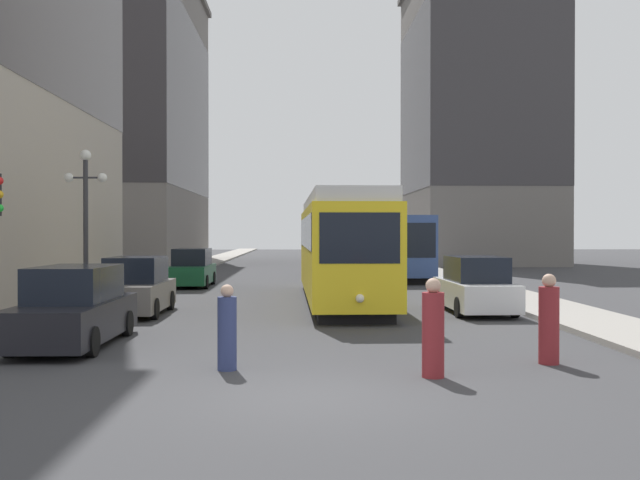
{
  "coord_description": "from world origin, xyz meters",
  "views": [
    {
      "loc": [
        -0.24,
        -11.55,
        2.6
      ],
      "look_at": [
        0.38,
        11.05,
        2.36
      ],
      "focal_mm": 41.29,
      "sensor_mm": 36.0,
      "label": 1
    }
  ],
  "objects_px": {
    "parked_car_left_near": "(136,288)",
    "parked_car_right_far": "(475,287)",
    "parked_car_left_mid": "(192,269)",
    "parked_car_left_far": "(74,309)",
    "pedestrian_crossing_far": "(227,330)",
    "pedestrian_on_sidewalk": "(549,322)",
    "pedestrian_crossing_near": "(433,331)",
    "streetcar": "(340,246)",
    "transit_bus": "(393,244)",
    "lamp_post_left_near": "(86,203)"
  },
  "relations": [
    {
      "from": "parked_car_left_near",
      "to": "parked_car_right_far",
      "type": "relative_size",
      "value": 0.92
    },
    {
      "from": "parked_car_left_near",
      "to": "parked_car_left_mid",
      "type": "distance_m",
      "value": 11.99
    },
    {
      "from": "parked_car_left_far",
      "to": "parked_car_left_mid",
      "type": "bearing_deg",
      "value": 90.09
    },
    {
      "from": "pedestrian_crossing_far",
      "to": "pedestrian_on_sidewalk",
      "type": "distance_m",
      "value": 6.3
    },
    {
      "from": "parked_car_left_near",
      "to": "pedestrian_crossing_near",
      "type": "relative_size",
      "value": 2.43
    },
    {
      "from": "parked_car_left_mid",
      "to": "parked_car_left_far",
      "type": "xyz_separation_m",
      "value": [
        0.0,
        -18.34,
        0.0
      ]
    },
    {
      "from": "parked_car_left_mid",
      "to": "parked_car_right_far",
      "type": "relative_size",
      "value": 0.99
    },
    {
      "from": "parked_car_left_near",
      "to": "parked_car_left_mid",
      "type": "bearing_deg",
      "value": 89.97
    },
    {
      "from": "streetcar",
      "to": "transit_bus",
      "type": "bearing_deg",
      "value": 74.24
    },
    {
      "from": "parked_car_left_near",
      "to": "parked_car_left_far",
      "type": "distance_m",
      "value": 6.36
    },
    {
      "from": "pedestrian_crossing_near",
      "to": "pedestrian_on_sidewalk",
      "type": "height_order",
      "value": "same"
    },
    {
      "from": "parked_car_left_mid",
      "to": "parked_car_left_far",
      "type": "distance_m",
      "value": 18.34
    },
    {
      "from": "streetcar",
      "to": "parked_car_right_far",
      "type": "distance_m",
      "value": 5.71
    },
    {
      "from": "pedestrian_crossing_far",
      "to": "lamp_post_left_near",
      "type": "distance_m",
      "value": 12.38
    },
    {
      "from": "streetcar",
      "to": "pedestrian_crossing_far",
      "type": "bearing_deg",
      "value": -103.14
    },
    {
      "from": "parked_car_right_far",
      "to": "parked_car_left_far",
      "type": "xyz_separation_m",
      "value": [
        -10.84,
        -6.59,
        0.0
      ]
    },
    {
      "from": "parked_car_left_near",
      "to": "pedestrian_crossing_far",
      "type": "bearing_deg",
      "value": -68.15
    },
    {
      "from": "pedestrian_crossing_near",
      "to": "lamp_post_left_near",
      "type": "bearing_deg",
      "value": -160.11
    },
    {
      "from": "parked_car_left_far",
      "to": "pedestrian_crossing_near",
      "type": "height_order",
      "value": "parked_car_left_far"
    },
    {
      "from": "parked_car_left_mid",
      "to": "parked_car_left_far",
      "type": "relative_size",
      "value": 0.93
    },
    {
      "from": "parked_car_right_far",
      "to": "lamp_post_left_near",
      "type": "relative_size",
      "value": 0.91
    },
    {
      "from": "parked_car_left_far",
      "to": "lamp_post_left_near",
      "type": "distance_m",
      "value": 8.2
    },
    {
      "from": "pedestrian_crossing_far",
      "to": "parked_car_left_far",
      "type": "bearing_deg",
      "value": -40.03
    },
    {
      "from": "transit_bus",
      "to": "pedestrian_on_sidewalk",
      "type": "height_order",
      "value": "transit_bus"
    },
    {
      "from": "transit_bus",
      "to": "pedestrian_on_sidewalk",
      "type": "distance_m",
      "value": 27.39
    },
    {
      "from": "parked_car_left_near",
      "to": "lamp_post_left_near",
      "type": "bearing_deg",
      "value": 148.98
    },
    {
      "from": "parked_car_left_far",
      "to": "pedestrian_crossing_far",
      "type": "height_order",
      "value": "parked_car_left_far"
    },
    {
      "from": "parked_car_right_far",
      "to": "parked_car_left_far",
      "type": "relative_size",
      "value": 0.94
    },
    {
      "from": "parked_car_left_near",
      "to": "parked_car_left_mid",
      "type": "height_order",
      "value": "same"
    },
    {
      "from": "transit_bus",
      "to": "parked_car_left_mid",
      "type": "distance_m",
      "value": 12.31
    },
    {
      "from": "parked_car_left_mid",
      "to": "pedestrian_on_sidewalk",
      "type": "bearing_deg",
      "value": -64.48
    },
    {
      "from": "transit_bus",
      "to": "pedestrian_on_sidewalk",
      "type": "xyz_separation_m",
      "value": [
        -0.38,
        -27.37,
        -1.12
      ]
    },
    {
      "from": "transit_bus",
      "to": "lamp_post_left_near",
      "type": "xyz_separation_m",
      "value": [
        -12.37,
        -17.23,
        1.62
      ]
    },
    {
      "from": "transit_bus",
      "to": "parked_car_right_far",
      "type": "distance_m",
      "value": 18.18
    },
    {
      "from": "parked_car_left_far",
      "to": "pedestrian_crossing_near",
      "type": "bearing_deg",
      "value": -27.23
    },
    {
      "from": "streetcar",
      "to": "parked_car_left_mid",
      "type": "relative_size",
      "value": 3.17
    },
    {
      "from": "transit_bus",
      "to": "parked_car_left_far",
      "type": "bearing_deg",
      "value": -114.7
    },
    {
      "from": "streetcar",
      "to": "pedestrian_crossing_far",
      "type": "distance_m",
      "value": 13.77
    },
    {
      "from": "pedestrian_on_sidewalk",
      "to": "pedestrian_crossing_far",
      "type": "bearing_deg",
      "value": -127.88
    },
    {
      "from": "pedestrian_crossing_far",
      "to": "lamp_post_left_near",
      "type": "relative_size",
      "value": 0.31
    },
    {
      "from": "transit_bus",
      "to": "pedestrian_crossing_far",
      "type": "height_order",
      "value": "transit_bus"
    },
    {
      "from": "parked_car_left_near",
      "to": "parked_car_left_far",
      "type": "xyz_separation_m",
      "value": [
        0.0,
        -6.36,
        0.0
      ]
    },
    {
      "from": "streetcar",
      "to": "parked_car_right_far",
      "type": "bearing_deg",
      "value": -42.65
    },
    {
      "from": "pedestrian_on_sidewalk",
      "to": "parked_car_left_mid",
      "type": "bearing_deg",
      "value": 163.4
    },
    {
      "from": "streetcar",
      "to": "pedestrian_crossing_far",
      "type": "relative_size",
      "value": 9.13
    },
    {
      "from": "parked_car_right_far",
      "to": "parked_car_left_far",
      "type": "bearing_deg",
      "value": 30.58
    },
    {
      "from": "parked_car_left_near",
      "to": "pedestrian_crossing_near",
      "type": "height_order",
      "value": "parked_car_left_near"
    },
    {
      "from": "pedestrian_crossing_far",
      "to": "parked_car_left_mid",
      "type": "bearing_deg",
      "value": -80.65
    },
    {
      "from": "pedestrian_crossing_near",
      "to": "pedestrian_crossing_far",
      "type": "distance_m",
      "value": 3.84
    },
    {
      "from": "transit_bus",
      "to": "lamp_post_left_near",
      "type": "height_order",
      "value": "lamp_post_left_near"
    }
  ]
}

